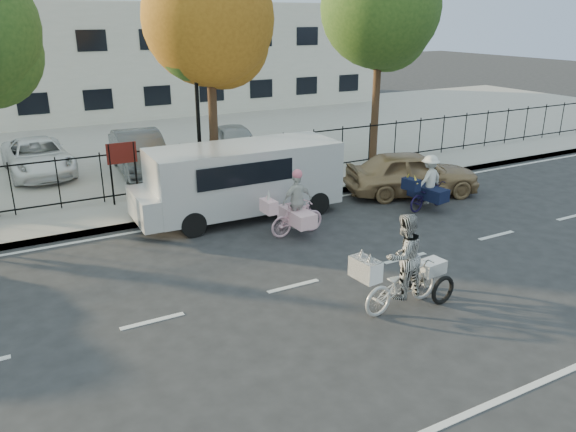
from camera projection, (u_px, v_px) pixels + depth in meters
ground at (293, 286)px, 11.79m from camera, size 120.00×120.00×0.00m
road_markings at (293, 286)px, 11.78m from camera, size 60.00×9.52×0.01m
curb at (207, 213)px, 15.93m from camera, size 60.00×0.10×0.15m
sidewalk at (195, 202)px, 16.80m from camera, size 60.00×2.20×0.15m
parking_lot at (125, 145)px, 24.16m from camera, size 60.00×15.60×0.15m
iron_fence at (181, 167)px, 17.43m from camera, size 58.00×0.06×1.50m
building at (77, 59)px, 31.43m from camera, size 34.00×10.00×6.00m
lamppost at (197, 96)px, 16.58m from camera, size 0.36×0.36×4.33m
street_sign at (122, 161)px, 16.10m from camera, size 0.85×0.06×1.80m
zebra_trike at (403, 272)px, 10.71m from camera, size 2.25×0.94×1.92m
unicorn_bike at (296, 211)px, 14.33m from camera, size 1.73×1.20×1.75m
bull_bike at (428, 188)px, 16.26m from camera, size 1.78×1.24×1.61m
white_van at (241, 178)px, 15.51m from camera, size 5.73×2.04×2.03m
gold_sedan at (412, 173)px, 17.54m from camera, size 4.44×2.87×1.41m
lot_car_b at (38, 157)px, 19.35m from camera, size 2.21×4.42×1.20m
lot_car_c at (140, 152)px, 19.53m from camera, size 1.76×4.40×1.42m
lot_car_d at (236, 142)px, 21.31m from camera, size 2.14×4.01×1.30m
tree_mid at (213, 26)px, 16.74m from camera, size 3.94×3.94×7.23m
tree_east at (383, 13)px, 19.70m from camera, size 4.22×4.22×7.73m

